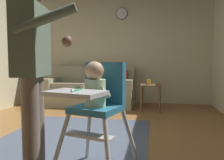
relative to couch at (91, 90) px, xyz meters
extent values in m
cube|color=olive|center=(0.52, -2.43, -0.38)|extent=(5.85, 7.43, 0.10)
cube|color=beige|center=(0.52, 0.52, 0.93)|extent=(5.05, 0.06, 2.53)
cube|color=#495566|center=(0.40, -2.36, -0.33)|extent=(1.83, 2.33, 0.01)
cube|color=gray|center=(-0.01, -0.06, -0.13)|extent=(1.91, 0.84, 0.40)
cube|color=gray|center=(-0.01, 0.27, 0.30)|extent=(1.91, 0.22, 0.46)
cube|color=gray|center=(-0.87, -0.06, 0.17)|extent=(0.20, 0.84, 0.20)
cube|color=gray|center=(0.86, -0.06, 0.17)|extent=(0.20, 0.84, 0.20)
cube|color=#9D937F|center=(-0.41, -0.11, 0.12)|extent=(0.74, 0.60, 0.11)
cube|color=#9D937F|center=(0.40, -0.11, 0.12)|extent=(0.74, 0.60, 0.11)
cube|color=#B24238|center=(0.65, 0.14, 0.27)|extent=(0.35, 0.17, 0.34)
cylinder|color=silver|center=(0.63, -3.26, -0.06)|extent=(0.20, 0.13, 0.56)
cylinder|color=silver|center=(1.06, -3.38, -0.06)|extent=(0.13, 0.20, 0.56)
cylinder|color=silver|center=(0.76, -2.84, -0.06)|extent=(0.13, 0.20, 0.56)
cylinder|color=silver|center=(1.18, -2.96, -0.06)|extent=(0.20, 0.13, 0.56)
cube|color=teal|center=(0.91, -3.11, 0.24)|extent=(0.45, 0.45, 0.05)
cube|color=teal|center=(0.95, -2.97, 0.45)|extent=(0.37, 0.17, 0.36)
cube|color=silver|center=(0.83, -3.39, 0.41)|extent=(0.46, 0.36, 0.03)
cube|color=silver|center=(0.88, -3.21, 0.05)|extent=(0.41, 0.21, 0.02)
cylinder|color=beige|center=(0.90, -3.13, 0.38)|extent=(0.21, 0.21, 0.22)
sphere|color=tan|center=(0.90, -3.14, 0.55)|extent=(0.15, 0.15, 0.15)
cylinder|color=beige|center=(0.79, -3.14, 0.39)|extent=(0.08, 0.15, 0.10)
cylinder|color=beige|center=(0.99, -3.20, 0.39)|extent=(0.08, 0.15, 0.10)
cylinder|color=#38A366|center=(0.83, -3.39, 0.43)|extent=(0.04, 0.13, 0.01)
cube|color=white|center=(0.82, -3.45, 0.44)|extent=(0.02, 0.03, 0.02)
cylinder|color=#726358|center=(0.40, -3.25, 0.09)|extent=(0.14, 0.14, 0.84)
cylinder|color=#726358|center=(0.38, -3.14, 0.09)|extent=(0.14, 0.14, 0.84)
cube|color=#596A57|center=(0.39, -3.20, 0.79)|extent=(0.26, 0.43, 0.56)
cylinder|color=#596A57|center=(0.59, -3.35, 0.93)|extent=(0.48, 0.15, 0.23)
sphere|color=brown|center=(0.74, -3.32, 0.77)|extent=(0.08, 0.08, 0.08)
cylinder|color=#596A57|center=(0.35, -2.96, 0.79)|extent=(0.07, 0.07, 0.51)
cube|color=brown|center=(1.32, -0.40, 0.18)|extent=(0.40, 0.40, 0.02)
cylinder|color=brown|center=(1.15, -0.57, -0.08)|extent=(0.04, 0.04, 0.50)
cylinder|color=brown|center=(1.49, -0.57, -0.08)|extent=(0.04, 0.04, 0.50)
cylinder|color=brown|center=(1.15, -0.23, -0.08)|extent=(0.04, 0.04, 0.50)
cylinder|color=brown|center=(1.49, -0.23, -0.08)|extent=(0.04, 0.04, 0.50)
cylinder|color=gold|center=(1.28, -0.40, 0.24)|extent=(0.07, 0.07, 0.10)
cylinder|color=white|center=(0.63, 0.47, 1.75)|extent=(0.25, 0.03, 0.25)
cylinder|color=black|center=(0.63, 0.48, 1.75)|extent=(0.28, 0.02, 0.28)
camera|label=1|loc=(1.36, -4.92, 0.62)|focal=36.88mm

